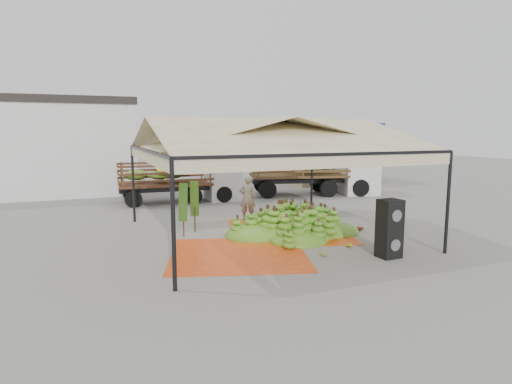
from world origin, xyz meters
name	(u,v)px	position (x,y,z in m)	size (l,w,h in m)	color
ground	(267,235)	(0.00, 0.00, 0.00)	(90.00, 90.00, 0.00)	slate
canopy_tent	(267,139)	(0.00, 0.00, 3.30)	(8.10, 8.10, 4.00)	black
building_white	(0,147)	(-10.00, 14.00, 2.71)	(14.30, 6.30, 5.40)	silver
building_tan	(323,152)	(10.00, 13.00, 2.07)	(6.30, 5.30, 4.10)	tan
tarp_left	(239,254)	(-1.70, -1.83, 0.01)	(3.92, 3.73, 0.01)	#E44F15
tarp_right	(288,231)	(0.95, 0.28, 0.01)	(4.11, 4.32, 0.01)	#D54E14
banana_heap	(296,219)	(1.01, -0.26, 0.53)	(4.97, 4.09, 1.07)	#3B7C1A
hand_yellow_a	(347,245)	(1.65, -2.42, 0.09)	(0.39, 0.32, 0.18)	gold
hand_yellow_b	(323,240)	(1.24, -1.67, 0.10)	(0.44, 0.36, 0.20)	#ACA822
hand_red_a	(340,231)	(2.42, -0.86, 0.10)	(0.44, 0.36, 0.20)	#5D2915
hand_red_b	(358,229)	(3.24, -0.75, 0.11)	(0.48, 0.40, 0.22)	#5E2B15
hand_green	(321,253)	(0.45, -2.89, 0.09)	(0.40, 0.32, 0.18)	#5E821B
hanging_bunches	(320,159)	(1.73, -0.56, 2.62)	(3.24, 0.24, 0.20)	#457B19
speaker_stack	(389,229)	(2.18, -3.70, 0.84)	(0.63, 0.55, 1.67)	black
banana_leaves	(189,234)	(-2.50, 1.12, 0.00)	(0.96, 1.36, 3.70)	#3B701E
vendor	(247,198)	(0.28, 2.61, 0.91)	(0.66, 0.44, 1.82)	gray
truck_left	(185,177)	(-1.01, 8.11, 1.27)	(6.11, 2.35, 2.07)	#532C1B
truck_right	(319,168)	(6.53, 7.71, 1.49)	(7.43, 4.12, 2.42)	#533C1B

